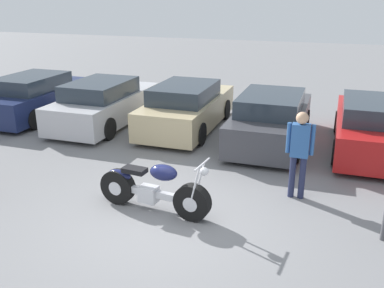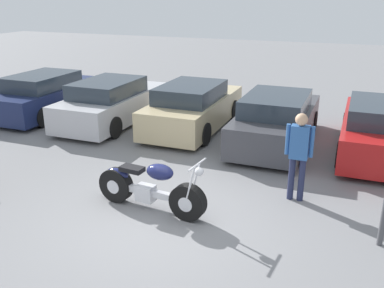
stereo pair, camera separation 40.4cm
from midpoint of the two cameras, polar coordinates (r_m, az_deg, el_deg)
ground_plane at (r=7.60m, az=-5.16°, el=-10.46°), size 60.00×60.00×0.00m
motorcycle at (r=7.83m, az=-6.74°, el=-5.98°), size 2.22×0.68×1.10m
parked_car_navy at (r=14.71m, az=-20.68°, el=5.91°), size 1.79×4.24×1.36m
parked_car_silver at (r=13.20m, az=-12.45°, el=5.26°), size 1.79×4.24×1.36m
parked_car_champagne at (r=12.45m, az=-1.61°, el=4.86°), size 1.79×4.24×1.36m
parked_car_dark_grey at (r=11.44m, az=9.50°, el=3.27°), size 1.79×4.24×1.36m
parked_car_red at (r=11.46m, az=22.02°, el=2.10°), size 1.79×4.24×1.36m
person_standing at (r=8.25m, az=12.82°, el=-0.50°), size 0.52×0.23×1.73m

